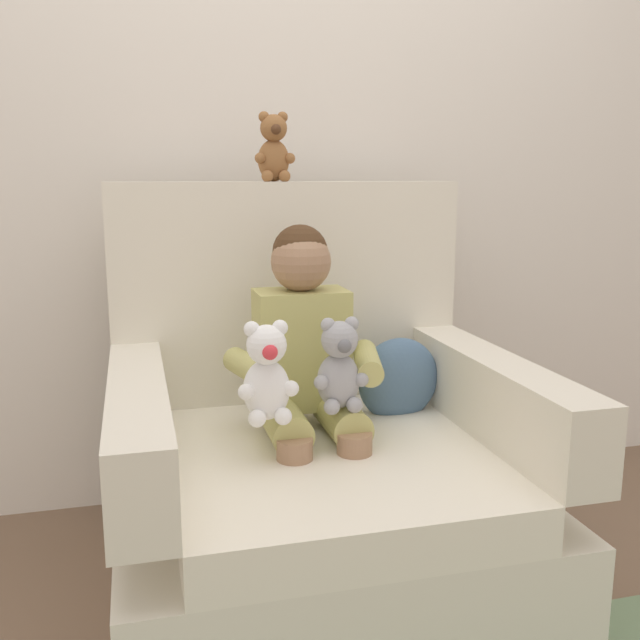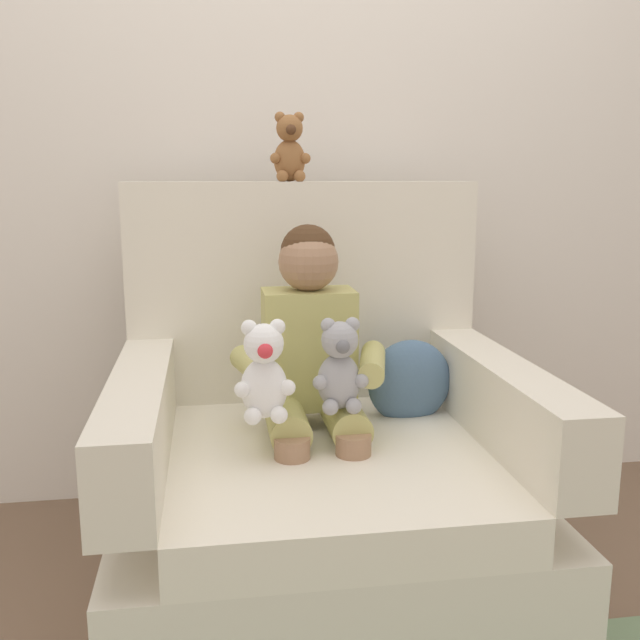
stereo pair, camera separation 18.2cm
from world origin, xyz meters
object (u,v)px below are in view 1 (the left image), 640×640
at_px(armchair, 317,469).
at_px(plush_white, 267,375).
at_px(plush_grey, 339,367).
at_px(seated_child, 307,359).
at_px(throw_pillow, 398,379).
at_px(plush_brown_on_backrest, 274,149).

xyz_separation_m(armchair, plush_white, (-0.17, -0.16, 0.33)).
bearing_deg(plush_grey, seated_child, 111.49).
height_order(plush_white, plush_grey, plush_white).
xyz_separation_m(seated_child, throw_pillow, (0.31, 0.10, -0.11)).
bearing_deg(plush_grey, throw_pillow, 46.78).
xyz_separation_m(armchair, plush_brown_on_backrest, (-0.04, 0.38, 0.90)).
relative_size(armchair, plush_white, 4.41).
xyz_separation_m(armchair, plush_grey, (0.03, -0.12, 0.33)).
bearing_deg(plush_white, plush_brown_on_backrest, 81.66).
height_order(plush_white, throw_pillow, plush_white).
bearing_deg(plush_white, armchair, 48.40).
distance_m(seated_child, plush_white, 0.24).
height_order(seated_child, throw_pillow, seated_child).
bearing_deg(seated_child, plush_brown_on_backrest, 85.99).
xyz_separation_m(plush_white, plush_grey, (0.20, 0.04, -0.00)).
bearing_deg(plush_brown_on_backrest, seated_child, -78.77).
relative_size(plush_brown_on_backrest, throw_pillow, 0.82).
bearing_deg(armchair, plush_white, -136.88).
height_order(seated_child, plush_brown_on_backrest, plush_brown_on_backrest).
relative_size(armchair, throw_pillow, 4.36).
height_order(armchair, plush_brown_on_backrest, plush_brown_on_backrest).
height_order(armchair, plush_grey, armchair).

